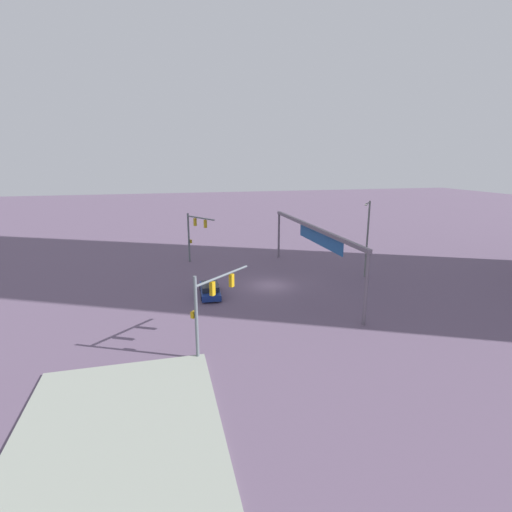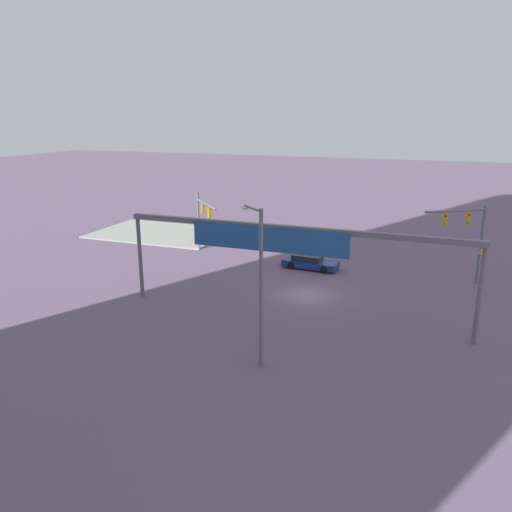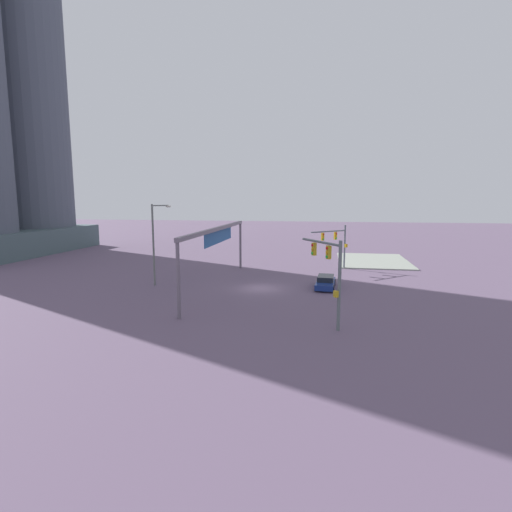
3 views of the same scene
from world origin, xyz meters
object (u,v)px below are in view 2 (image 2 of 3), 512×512
object	(u,v)px
traffic_signal_near_corner	(469,231)
traffic_signal_opposite_side	(202,214)
sedan_car_approaching	(310,262)
streetlamp_curved_arm	(259,277)

from	to	relation	value
traffic_signal_near_corner	traffic_signal_opposite_side	world-z (taller)	traffic_signal_near_corner
traffic_signal_opposite_side	sedan_car_approaching	world-z (taller)	traffic_signal_opposite_side
traffic_signal_near_corner	traffic_signal_opposite_side	distance (m)	23.11
traffic_signal_opposite_side	sedan_car_approaching	size ratio (longest dim) A/B	1.17
traffic_signal_near_corner	streetlamp_curved_arm	xyz separation A→B (m)	(10.61, 17.61, 0.61)
traffic_signal_opposite_side	sedan_car_approaching	xyz separation A→B (m)	(-10.77, 1.33, -3.18)
sedan_car_approaching	traffic_signal_opposite_side	bearing A→B (deg)	176.83
traffic_signal_opposite_side	sedan_car_approaching	distance (m)	11.31
traffic_signal_near_corner	traffic_signal_opposite_side	xyz separation A→B (m)	(23.08, -1.11, -0.46)
streetlamp_curved_arm	sedan_car_approaching	world-z (taller)	streetlamp_curved_arm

